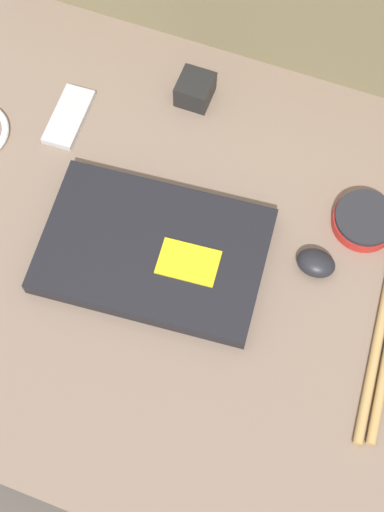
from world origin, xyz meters
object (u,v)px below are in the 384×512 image
at_px(computer_mouse, 316,263).
at_px(speaker_puck, 365,220).
at_px(charger_brick, 195,90).
at_px(laptop, 154,251).
at_px(phone_silver, 69,117).

relative_size(computer_mouse, speaker_puck, 0.61).
relative_size(speaker_puck, charger_brick, 1.68).
bearing_deg(speaker_puck, laptop, -150.48).
xyz_separation_m(laptop, speaker_puck, (0.29, 0.16, -0.00)).
bearing_deg(computer_mouse, charger_brick, 142.13).
xyz_separation_m(computer_mouse, speaker_puck, (0.05, 0.10, -0.00)).
bearing_deg(speaker_puck, computer_mouse, -117.69).
height_order(laptop, speaker_puck, laptop).
distance_m(computer_mouse, phone_silver, 0.48).
bearing_deg(phone_silver, charger_brick, 29.10).
xyz_separation_m(speaker_puck, phone_silver, (-0.52, 0.02, -0.01)).
distance_m(speaker_puck, phone_silver, 0.52).
xyz_separation_m(phone_silver, charger_brick, (0.18, 0.11, 0.02)).
bearing_deg(speaker_puck, charger_brick, 158.03).
distance_m(laptop, phone_silver, 0.29).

